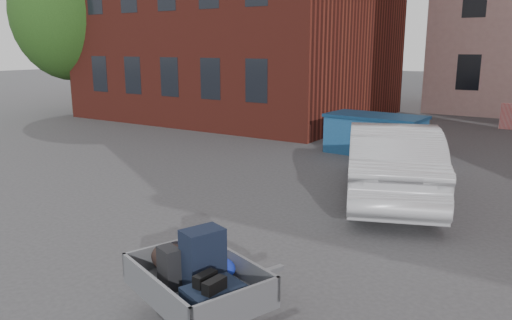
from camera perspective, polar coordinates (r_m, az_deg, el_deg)
The scene contains 6 objects.
ground at distance 8.46m, azimuth -0.98°, elevation -9.08°, with size 120.00×120.00×0.00m, color #38383A.
far_building at distance 37.52m, azimuth -7.83°, elevation 14.05°, with size 6.00×6.00×8.00m, color maroon.
tree at distance 25.69m, azimuth -20.63°, elevation 16.59°, with size 5.28×5.28×8.30m.
trailer at distance 5.81m, azimuth -6.77°, elevation -13.28°, with size 1.88×1.98×1.20m.
dumpster at distance 15.28m, azimuth 13.44°, elevation 2.86°, with size 2.91×1.63×1.18m.
silver_car at distance 10.85m, azimuth 15.19°, elevation -0.10°, with size 1.71×4.92×1.62m, color #AFB1B7.
Camera 1 is at (4.38, -6.50, 3.16)m, focal length 35.00 mm.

